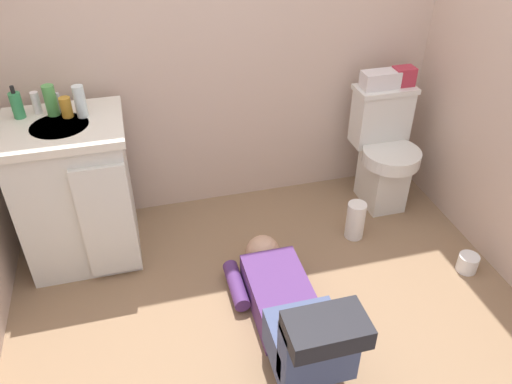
% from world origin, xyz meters
% --- Properties ---
extents(ground_plane, '(3.07, 3.15, 0.04)m').
position_xyz_m(ground_plane, '(0.00, 0.00, -0.02)').
color(ground_plane, '#896B4D').
extents(wall_back, '(2.73, 0.08, 2.40)m').
position_xyz_m(wall_back, '(0.00, 1.12, 1.20)').
color(wall_back, beige).
rests_on(wall_back, ground_plane).
extents(toilet, '(0.36, 0.46, 0.75)m').
position_xyz_m(toilet, '(0.94, 0.80, 0.37)').
color(toilet, silver).
rests_on(toilet, ground_plane).
extents(vanity_cabinet, '(0.60, 0.53, 0.82)m').
position_xyz_m(vanity_cabinet, '(-0.88, 0.74, 0.42)').
color(vanity_cabinet, silver).
rests_on(vanity_cabinet, ground_plane).
extents(faucet, '(0.02, 0.02, 0.10)m').
position_xyz_m(faucet, '(-0.88, 0.88, 0.87)').
color(faucet, silver).
rests_on(faucet, vanity_cabinet).
extents(person_plumber, '(0.39, 1.06, 0.52)m').
position_xyz_m(person_plumber, '(0.04, -0.14, 0.18)').
color(person_plumber, '#512D6B').
rests_on(person_plumber, ground_plane).
extents(tissue_box, '(0.22, 0.11, 0.10)m').
position_xyz_m(tissue_box, '(0.90, 0.89, 0.80)').
color(tissue_box, silver).
rests_on(tissue_box, toilet).
extents(toiletry_bag, '(0.12, 0.09, 0.11)m').
position_xyz_m(toiletry_bag, '(1.05, 0.89, 0.81)').
color(toiletry_bag, '#B22D3F').
rests_on(toiletry_bag, toilet).
extents(soap_dispenser, '(0.06, 0.06, 0.17)m').
position_xyz_m(soap_dispenser, '(-1.07, 0.86, 0.89)').
color(soap_dispenser, '#348F53').
rests_on(soap_dispenser, vanity_cabinet).
extents(bottle_white, '(0.04, 0.04, 0.11)m').
position_xyz_m(bottle_white, '(-0.99, 0.89, 0.88)').
color(bottle_white, white).
rests_on(bottle_white, vanity_cabinet).
extents(bottle_green, '(0.06, 0.06, 0.16)m').
position_xyz_m(bottle_green, '(-0.91, 0.85, 0.90)').
color(bottle_green, '#4D9E4C').
rests_on(bottle_green, vanity_cabinet).
extents(bottle_amber, '(0.06, 0.06, 0.10)m').
position_xyz_m(bottle_amber, '(-0.84, 0.81, 0.87)').
color(bottle_amber, '#C58929').
rests_on(bottle_amber, vanity_cabinet).
extents(bottle_clear, '(0.06, 0.06, 0.16)m').
position_xyz_m(bottle_clear, '(-0.77, 0.79, 0.90)').
color(bottle_clear, silver).
rests_on(bottle_clear, vanity_cabinet).
extents(paper_towel_roll, '(0.11, 0.11, 0.23)m').
position_xyz_m(paper_towel_roll, '(0.64, 0.48, 0.12)').
color(paper_towel_roll, white).
rests_on(paper_towel_roll, ground_plane).
extents(toilet_paper_roll, '(0.11, 0.11, 0.10)m').
position_xyz_m(toilet_paper_roll, '(1.12, 0.05, 0.05)').
color(toilet_paper_roll, white).
rests_on(toilet_paper_roll, ground_plane).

